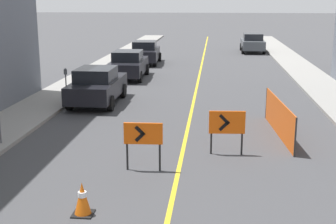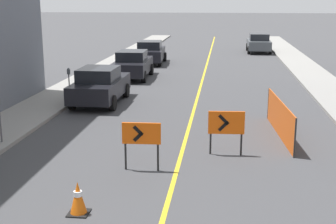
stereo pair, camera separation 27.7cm
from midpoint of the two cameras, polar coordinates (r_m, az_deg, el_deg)
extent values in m
cube|color=gold|center=(26.98, 4.57, 4.14)|extent=(0.12, 58.88, 0.01)
cube|color=gray|center=(27.95, -8.64, 4.49)|extent=(2.21, 58.88, 0.13)
cube|color=gray|center=(27.47, 18.01, 3.81)|extent=(2.21, 58.88, 0.13)
cube|color=black|center=(10.37, -10.05, -12.03)|extent=(0.44, 0.44, 0.03)
cone|color=orange|center=(10.22, -10.14, -10.20)|extent=(0.35, 0.35, 0.69)
cylinder|color=white|center=(10.19, -10.16, -9.77)|extent=(0.18, 0.18, 0.11)
cube|color=#EF560C|center=(12.30, -2.62, -2.62)|extent=(1.03, 0.10, 0.58)
cube|color=black|center=(12.25, -3.01, -2.30)|extent=(0.29, 0.03, 0.29)
cube|color=black|center=(12.30, -3.00, -3.03)|extent=(0.29, 0.03, 0.29)
cylinder|color=black|center=(12.58, -4.56, -5.42)|extent=(0.06, 0.06, 0.73)
cylinder|color=black|center=(12.44, -0.59, -5.59)|extent=(0.06, 0.06, 0.73)
cube|color=#EF560C|center=(13.65, 7.71, -1.30)|extent=(1.05, 0.13, 0.67)
cube|color=black|center=(13.58, 7.39, -0.95)|extent=(0.33, 0.04, 0.32)
cube|color=black|center=(13.63, 7.37, -1.71)|extent=(0.33, 0.04, 0.32)
cylinder|color=black|center=(13.83, 5.77, -3.87)|extent=(0.06, 0.06, 0.64)
cylinder|color=black|center=(13.84, 9.48, -3.97)|extent=(0.06, 0.06, 0.64)
cube|color=#EF560C|center=(16.00, 13.97, -0.76)|extent=(0.39, 4.49, 1.18)
cylinder|color=#262626|center=(13.88, 15.79, -3.09)|extent=(0.05, 0.05, 1.18)
cylinder|color=#262626|center=(18.15, 12.58, 1.02)|extent=(0.05, 0.05, 1.18)
cube|color=black|center=(20.55, -7.87, 2.94)|extent=(1.82, 4.31, 0.72)
cube|color=black|center=(20.24, -8.08, 4.60)|extent=(1.54, 1.94, 0.55)
cylinder|color=black|center=(22.10, -9.12, 2.71)|extent=(0.22, 0.64, 0.64)
cylinder|color=black|center=(21.70, -4.77, 2.63)|extent=(0.22, 0.64, 0.64)
cylinder|color=black|center=(19.61, -11.23, 1.21)|extent=(0.22, 0.64, 0.64)
cylinder|color=black|center=(19.15, -6.35, 1.10)|extent=(0.22, 0.64, 0.64)
cube|color=black|center=(26.88, -4.02, 5.58)|extent=(1.92, 4.35, 0.72)
cube|color=black|center=(26.59, -4.13, 6.87)|extent=(1.59, 1.98, 0.55)
cylinder|color=black|center=(28.40, -5.20, 5.26)|extent=(0.24, 0.65, 0.64)
cylinder|color=black|center=(28.09, -1.77, 5.22)|extent=(0.24, 0.65, 0.64)
cylinder|color=black|center=(25.83, -6.42, 4.38)|extent=(0.24, 0.65, 0.64)
cylinder|color=black|center=(25.49, -2.67, 4.33)|extent=(0.24, 0.65, 0.64)
cube|color=black|center=(32.87, -1.93, 7.09)|extent=(2.05, 4.40, 0.72)
cube|color=black|center=(32.59, -2.00, 8.16)|extent=(1.64, 2.02, 0.55)
cylinder|color=black|center=(34.36, -3.00, 6.77)|extent=(0.26, 0.65, 0.64)
cylinder|color=black|center=(34.11, -0.15, 6.74)|extent=(0.26, 0.65, 0.64)
cylinder|color=black|center=(31.76, -3.82, 6.18)|extent=(0.26, 0.65, 0.64)
cylinder|color=black|center=(31.49, -0.75, 6.15)|extent=(0.26, 0.65, 0.64)
cube|color=#474C51|center=(40.48, 11.18, 8.10)|extent=(1.81, 4.31, 0.72)
cube|color=black|center=(40.22, 11.25, 8.97)|extent=(1.54, 1.94, 0.55)
cylinder|color=black|center=(41.79, 9.85, 7.83)|extent=(0.22, 0.64, 0.64)
cylinder|color=black|center=(41.91, 12.20, 7.74)|extent=(0.22, 0.64, 0.64)
cylinder|color=black|center=(39.14, 10.04, 7.43)|extent=(0.22, 0.64, 0.64)
cylinder|color=black|center=(39.27, 12.55, 7.34)|extent=(0.22, 0.64, 0.64)
cylinder|color=#4C4C51|center=(15.25, -19.27, -1.36)|extent=(0.05, 0.05, 1.18)
cylinder|color=#4C4C51|center=(21.19, -11.58, 3.09)|extent=(0.05, 0.05, 1.08)
cube|color=#565B60|center=(21.09, -11.66, 4.84)|extent=(0.12, 0.10, 0.22)
sphere|color=#565B60|center=(21.07, -11.68, 5.13)|extent=(0.11, 0.11, 0.11)
camera|label=1|loc=(0.14, -89.46, 0.13)|focal=50.00mm
camera|label=2|loc=(0.14, 90.54, -0.13)|focal=50.00mm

